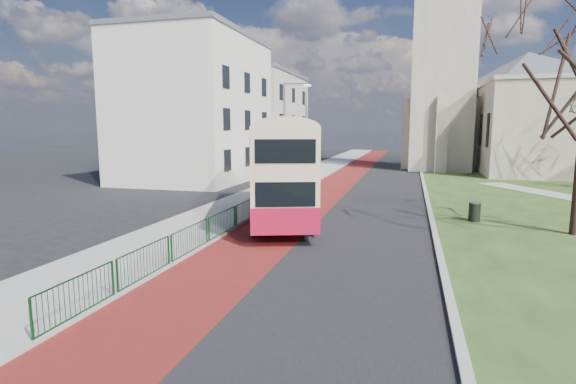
% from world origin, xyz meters
% --- Properties ---
extents(ground, '(160.00, 160.00, 0.00)m').
position_xyz_m(ground, '(0.00, 0.00, 0.00)').
color(ground, black).
rests_on(ground, ground).
extents(road_carriageway, '(9.00, 120.00, 0.01)m').
position_xyz_m(road_carriageway, '(1.50, 20.00, 0.01)').
color(road_carriageway, black).
rests_on(road_carriageway, ground).
extents(bus_lane, '(3.40, 120.00, 0.01)m').
position_xyz_m(bus_lane, '(-1.20, 20.00, 0.01)').
color(bus_lane, '#591414').
rests_on(bus_lane, ground).
extents(pavement_west, '(4.00, 120.00, 0.12)m').
position_xyz_m(pavement_west, '(-5.00, 20.00, 0.06)').
color(pavement_west, gray).
rests_on(pavement_west, ground).
extents(kerb_west, '(0.25, 120.00, 0.13)m').
position_xyz_m(kerb_west, '(-3.00, 20.00, 0.07)').
color(kerb_west, '#999993').
rests_on(kerb_west, ground).
extents(kerb_east, '(0.25, 80.00, 0.13)m').
position_xyz_m(kerb_east, '(6.10, 22.00, 0.07)').
color(kerb_east, '#999993').
rests_on(kerb_east, ground).
extents(pedestrian_railing, '(0.07, 24.00, 1.12)m').
position_xyz_m(pedestrian_railing, '(-2.95, 4.00, 0.55)').
color(pedestrian_railing, '#0D3C19').
rests_on(pedestrian_railing, ground).
extents(gothic_church, '(16.38, 18.00, 40.00)m').
position_xyz_m(gothic_church, '(12.56, 38.00, 13.13)').
color(gothic_church, gray).
rests_on(gothic_church, ground).
extents(street_block_near, '(10.30, 14.30, 13.00)m').
position_xyz_m(street_block_near, '(-14.00, 22.00, 6.51)').
color(street_block_near, silver).
rests_on(street_block_near, ground).
extents(street_block_far, '(10.30, 16.30, 11.50)m').
position_xyz_m(street_block_far, '(-14.00, 38.00, 5.76)').
color(street_block_far, '#B6AB9A').
rests_on(street_block_far, ground).
extents(streetlamp, '(2.13, 0.18, 8.00)m').
position_xyz_m(streetlamp, '(-4.35, 18.00, 4.59)').
color(streetlamp, gray).
rests_on(streetlamp, pavement_west).
extents(bus, '(6.43, 12.15, 4.98)m').
position_xyz_m(bus, '(-1.63, 6.74, 2.84)').
color(bus, '#A30F2E').
rests_on(bus, ground).
extents(litter_bin, '(0.81, 0.81, 0.99)m').
position_xyz_m(litter_bin, '(8.16, 8.58, 0.54)').
color(litter_bin, black).
rests_on(litter_bin, grass_green).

